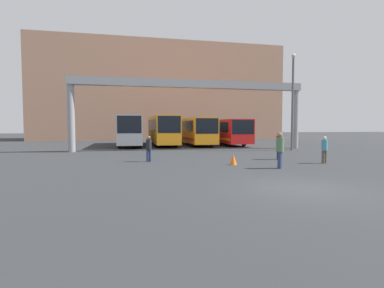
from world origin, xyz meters
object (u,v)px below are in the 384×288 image
at_px(bus_slot_0, 129,129).
at_px(bus_slot_2, 196,130).
at_px(pedestrian_near_left, 280,150).
at_px(pedestrian_near_center, 149,148).
at_px(bus_slot_1, 162,129).
at_px(lamp_post, 293,98).
at_px(bus_slot_3, 225,130).
at_px(traffic_cone, 233,159).
at_px(pedestrian_far_center, 324,149).
at_px(pedestrian_near_right, 279,145).

distance_m(bus_slot_0, bus_slot_2, 7.61).
bearing_deg(pedestrian_near_left, pedestrian_near_center, 93.75).
bearing_deg(bus_slot_1, pedestrian_near_left, -79.93).
bearing_deg(lamp_post, pedestrian_near_center, -155.29).
xyz_separation_m(bus_slot_3, traffic_cone, (-5.72, -18.64, -1.41)).
height_order(bus_slot_2, traffic_cone, bus_slot_2).
height_order(bus_slot_0, pedestrian_near_center, bus_slot_0).
distance_m(bus_slot_1, pedestrian_far_center, 20.72).
bearing_deg(pedestrian_far_center, pedestrian_near_left, 18.79).
bearing_deg(pedestrian_far_center, bus_slot_1, -71.88).
height_order(pedestrian_far_center, traffic_cone, pedestrian_far_center).
height_order(pedestrian_near_left, lamp_post, lamp_post).
relative_size(traffic_cone, lamp_post, 0.07).
xyz_separation_m(bus_slot_3, pedestrian_near_center, (-10.28, -16.11, -0.87)).
bearing_deg(pedestrian_near_left, traffic_cone, 82.23).
height_order(bus_slot_2, pedestrian_near_center, bus_slot_2).
height_order(bus_slot_3, pedestrian_near_right, bus_slot_3).
distance_m(bus_slot_1, bus_slot_2, 3.89).
height_order(bus_slot_3, pedestrian_far_center, bus_slot_3).
bearing_deg(bus_slot_0, traffic_cone, -73.22).
distance_m(pedestrian_near_right, pedestrian_near_center, 8.49).
relative_size(bus_slot_1, bus_slot_2, 1.17).
distance_m(pedestrian_near_left, pedestrian_near_center, 7.80).
height_order(bus_slot_2, pedestrian_near_right, bus_slot_2).
bearing_deg(lamp_post, bus_slot_0, 145.19).
distance_m(pedestrian_near_center, lamp_post, 15.21).
distance_m(bus_slot_0, bus_slot_1, 3.79).
height_order(pedestrian_near_center, traffic_cone, pedestrian_near_center).
xyz_separation_m(bus_slot_1, traffic_cone, (1.86, -18.86, -1.60)).
xyz_separation_m(pedestrian_far_center, lamp_post, (3.33, 9.18, 3.87)).
bearing_deg(bus_slot_2, pedestrian_near_right, -82.95).
relative_size(bus_slot_0, bus_slot_1, 0.98).
bearing_deg(pedestrian_near_center, bus_slot_2, -112.30).
bearing_deg(pedestrian_near_right, lamp_post, -160.15).
distance_m(pedestrian_far_center, pedestrian_near_left, 3.91).
distance_m(bus_slot_1, traffic_cone, 19.02).
xyz_separation_m(bus_slot_0, pedestrian_near_center, (1.08, -16.19, -1.06)).
relative_size(pedestrian_near_right, pedestrian_near_center, 1.14).
distance_m(pedestrian_far_center, pedestrian_near_center, 10.48).
bearing_deg(pedestrian_near_left, pedestrian_near_right, 10.70).
bearing_deg(lamp_post, bus_slot_1, 136.32).
relative_size(bus_slot_1, pedestrian_far_center, 7.67).
xyz_separation_m(bus_slot_1, pedestrian_far_center, (7.33, -19.36, -1.06)).
distance_m(bus_slot_0, traffic_cone, 19.62).
relative_size(bus_slot_0, bus_slot_2, 1.14).
xyz_separation_m(pedestrian_near_right, lamp_post, (4.89, 6.69, 3.76)).
height_order(bus_slot_0, pedestrian_near_left, bus_slot_0).
bearing_deg(bus_slot_0, bus_slot_1, 2.00).
height_order(bus_slot_3, pedestrian_near_left, bus_slot_3).
xyz_separation_m(pedestrian_far_center, pedestrian_near_center, (-10.03, 3.03, -0.00)).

